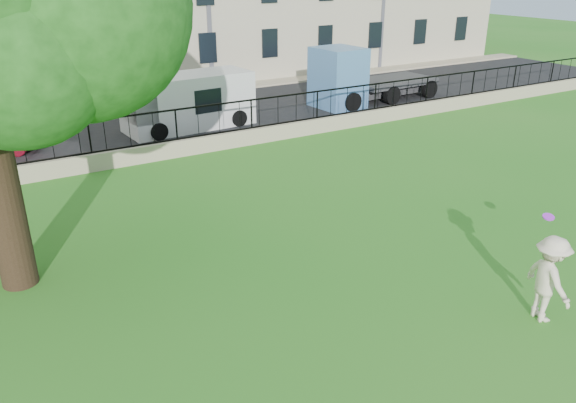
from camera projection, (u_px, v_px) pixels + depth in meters
ground at (401, 324)px, 10.85m from camera, size 120.00×120.00×0.00m
retaining_wall at (178, 148)px, 20.22m from camera, size 50.00×0.40×0.60m
iron_railing at (176, 125)px, 19.89m from camera, size 50.00×0.05×1.13m
street at (140, 126)px, 24.05m from camera, size 60.00×9.00×0.01m
sidewalk at (108, 101)px, 28.14m from camera, size 60.00×1.40×0.12m
man at (549, 279)px, 10.69m from camera, size 0.93×1.27×1.76m
frisbee at (548, 217)px, 12.96m from camera, size 0.28×0.28×0.12m
white_van at (188, 101)px, 23.44m from camera, size 5.46×2.44×2.24m
blue_truck at (375, 73)px, 27.99m from camera, size 6.83×2.78×2.81m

